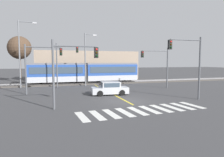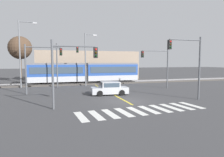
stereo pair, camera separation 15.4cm
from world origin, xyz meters
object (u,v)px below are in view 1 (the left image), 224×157
light_rail_tram (85,72)px  traffic_light_near_right (190,58)px  traffic_light_near_left (70,64)px  traffic_light_far_left (64,59)px  traffic_light_mid_right (158,61)px  sedan_crossing (110,89)px  street_lamp_west (21,50)px  bare_tree_far_west (19,48)px  traffic_light_mid_left (39,61)px  street_lamp_centre (86,56)px

light_rail_tram → traffic_light_near_right: (7.40, -17.64, 2.13)m
traffic_light_near_left → traffic_light_near_right: size_ratio=0.89×
traffic_light_far_left → traffic_light_near_left: (-0.42, -13.93, -0.60)m
traffic_light_near_left → traffic_light_mid_right: (13.19, 8.72, 0.19)m
traffic_light_near_left → traffic_light_mid_right: bearing=33.5°
sedan_crossing → street_lamp_west: street_lamp_west is taller
traffic_light_near_left → bare_tree_far_west: 24.57m
traffic_light_near_left → bare_tree_far_west: bare_tree_far_west is taller
light_rail_tram → bare_tree_far_west: size_ratio=2.19×
traffic_light_near_right → sedan_crossing: bearing=140.7°
bare_tree_far_west → light_rail_tram: bearing=-27.5°
bare_tree_far_west → traffic_light_far_left: bearing=-52.8°
street_lamp_west → traffic_light_mid_right: bearing=-19.1°
traffic_light_mid_right → bare_tree_far_west: (-19.99, 14.73, 2.46)m
traffic_light_far_left → sedan_crossing: bearing=-61.4°
light_rail_tram → traffic_light_near_left: traffic_light_near_left is taller
light_rail_tram → traffic_light_near_right: size_ratio=2.94×
traffic_light_mid_left → traffic_light_mid_right: size_ratio=1.01×
traffic_light_far_left → traffic_light_near_left: traffic_light_far_left is taller
street_lamp_centre → bare_tree_far_west: size_ratio=0.98×
traffic_light_mid_left → street_lamp_centre: (6.67, 6.08, 0.70)m
traffic_light_far_left → traffic_light_near_left: 13.95m
traffic_light_near_left → street_lamp_west: bearing=109.9°
traffic_light_near_right → traffic_light_mid_right: bearing=79.7°
traffic_light_far_left → traffic_light_mid_right: (12.77, -5.21, -0.41)m
sedan_crossing → street_lamp_centre: bearing=97.1°
light_rail_tram → street_lamp_centre: 4.10m
sedan_crossing → traffic_light_near_right: 9.22m
traffic_light_mid_right → light_rail_tram: bearing=134.9°
street_lamp_centre → traffic_light_far_left: bearing=-169.5°
traffic_light_mid_left → street_lamp_centre: 9.05m
street_lamp_west → bare_tree_far_west: bearing=98.9°
traffic_light_near_right → traffic_light_mid_right: 8.79m
traffic_light_near_right → street_lamp_centre: 16.43m
sedan_crossing → traffic_light_mid_right: (8.18, 3.23, 3.17)m
street_lamp_west → traffic_light_near_left: bearing=-70.1°
traffic_light_mid_right → bare_tree_far_west: size_ratio=0.69×
street_lamp_centre → bare_tree_far_west: (-10.68, 8.88, 1.67)m
traffic_light_near_right → street_lamp_centre: (-7.74, 14.49, 0.47)m
traffic_light_near_right → bare_tree_far_west: size_ratio=0.74×
sedan_crossing → traffic_light_near_right: size_ratio=0.69×
traffic_light_far_left → street_lamp_centre: (3.46, 0.64, 0.38)m
bare_tree_far_west → sedan_crossing: bearing=-56.7°
traffic_light_near_left → street_lamp_centre: bearing=75.1°
light_rail_tram → street_lamp_west: bearing=-165.5°
traffic_light_far_left → traffic_light_near_right: bearing=-51.0°
traffic_light_near_right → traffic_light_mid_right: traffic_light_near_right is taller
traffic_light_near_left → traffic_light_near_right: 11.63m
traffic_light_far_left → traffic_light_near_right: size_ratio=1.04×
traffic_light_near_right → bare_tree_far_west: bearing=128.2°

